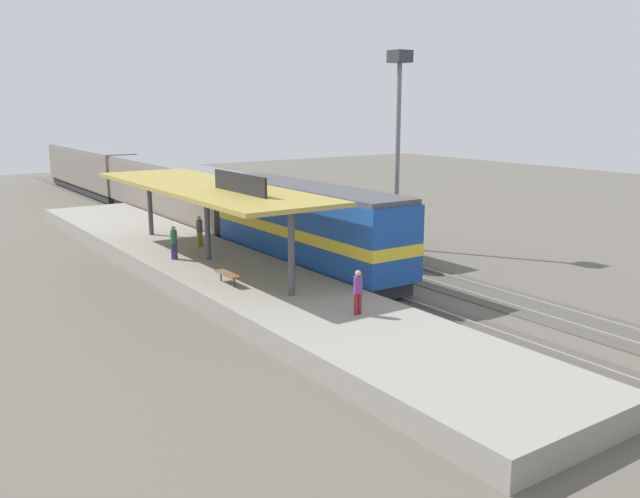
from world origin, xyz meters
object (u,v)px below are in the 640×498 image
object	(u,v)px
passenger_carriage_rear	(90,170)
light_mast	(399,109)
passenger_carriage_front	(172,192)
platform_bench	(227,274)
person_boarding	(174,241)
locomotive	(307,227)
person_walking	(199,230)
freight_car	(333,217)
person_waiting	(358,290)

from	to	relation	value
passenger_carriage_rear	light_mast	size ratio (longest dim) A/B	1.71
passenger_carriage_rear	passenger_carriage_front	bearing A→B (deg)	-90.00
platform_bench	light_mast	world-z (taller)	light_mast
passenger_carriage_front	person_boarding	world-z (taller)	passenger_carriage_front
locomotive	passenger_carriage_rear	world-z (taller)	locomotive
passenger_carriage_front	person_walking	xyz separation A→B (m)	(-3.64, -12.69, -0.46)
person_boarding	passenger_carriage_rear	bearing A→B (deg)	80.41
freight_car	platform_bench	bearing A→B (deg)	-147.15
passenger_carriage_front	passenger_carriage_rear	bearing A→B (deg)	90.00
platform_bench	passenger_carriage_front	world-z (taller)	passenger_carriage_front
freight_car	light_mast	world-z (taller)	light_mast
platform_bench	person_boarding	world-z (taller)	person_boarding
person_waiting	person_boarding	distance (m)	12.79
platform_bench	locomotive	bearing A→B (deg)	24.45
freight_car	person_boarding	bearing A→B (deg)	-175.07
light_mast	passenger_carriage_front	bearing A→B (deg)	115.97
freight_car	person_waiting	distance (m)	15.99
locomotive	passenger_carriage_front	distance (m)	18.00
freight_car	person_boarding	xyz separation A→B (m)	(-10.62, -0.91, -0.12)
freight_car	light_mast	bearing A→B (deg)	-33.70
platform_bench	passenger_carriage_rear	distance (m)	41.97
locomotive	passenger_carriage_rear	xyz separation A→B (m)	(0.00, 38.80, -0.10)
platform_bench	light_mast	xyz separation A→B (m)	(13.80, 4.71, 7.05)
platform_bench	passenger_carriage_front	bearing A→B (deg)	73.86
person_walking	person_boarding	world-z (taller)	same
locomotive	person_waiting	size ratio (longest dim) A/B	8.44
freight_car	person_waiting	size ratio (longest dim) A/B	7.02
passenger_carriage_front	passenger_carriage_rear	world-z (taller)	same
locomotive	light_mast	world-z (taller)	light_mast
platform_bench	light_mast	bearing A→B (deg)	18.85
light_mast	person_walking	world-z (taller)	light_mast
light_mast	person_waiting	distance (m)	17.61
person_waiting	person_boarding	xyz separation A→B (m)	(-2.09, 12.62, 0.00)
locomotive	person_walking	world-z (taller)	locomotive
freight_car	light_mast	size ratio (longest dim) A/B	1.03
passenger_carriage_front	light_mast	size ratio (longest dim) A/B	1.71
person_walking	person_waiting	bearing A→B (deg)	-91.12
passenger_carriage_front	person_walking	world-z (taller)	passenger_carriage_front
freight_car	passenger_carriage_front	bearing A→B (deg)	108.33
passenger_carriage_front	freight_car	bearing A→B (deg)	-71.67
person_waiting	person_walking	bearing A→B (deg)	88.88
passenger_carriage_front	passenger_carriage_rear	xyz separation A→B (m)	(0.00, 20.80, 0.00)
locomotive	person_boarding	xyz separation A→B (m)	(-6.02, 3.20, -0.56)
platform_bench	passenger_carriage_rear	bearing A→B (deg)	81.78
passenger_carriage_front	passenger_carriage_rear	size ratio (longest dim) A/B	1.00
locomotive	light_mast	size ratio (longest dim) A/B	1.23
passenger_carriage_rear	person_waiting	bearing A→B (deg)	-94.65
passenger_carriage_front	person_waiting	size ratio (longest dim) A/B	11.70
light_mast	person_boarding	world-z (taller)	light_mast
passenger_carriage_front	person_waiting	world-z (taller)	passenger_carriage_front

